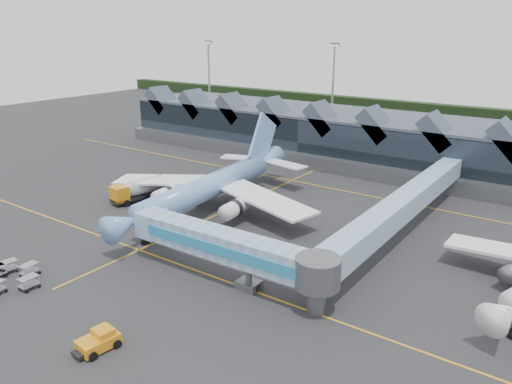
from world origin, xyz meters
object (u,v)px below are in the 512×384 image
Objects in this scene: main_airliner at (213,185)px; jet_bridge at (240,251)px; fuel_truck at (141,188)px; pushback_tug at (99,341)px.

jet_bridge is at bearing -47.72° from main_airliner.
fuel_truck is at bearing -169.35° from main_airliner.
main_airliner is at bearing 135.93° from jet_bridge.
jet_bridge is 16.38m from pushback_tug.
jet_bridge is 2.52× the size of fuel_truck.
fuel_truck is (-12.10, -3.31, -1.93)m from main_airliner.
pushback_tug is (26.37, -28.81, -1.11)m from fuel_truck.
main_airliner reaches higher than pushback_tug.
main_airliner reaches higher than fuel_truck.
main_airliner is 12.69m from fuel_truck.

